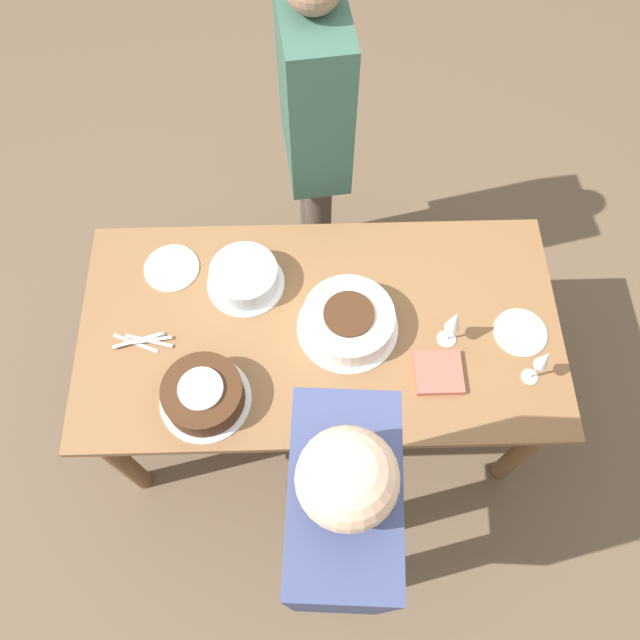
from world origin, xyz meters
TOP-DOWN VIEW (x-y plane):
  - ground_plane at (0.00, 0.00)m, footprint 12.00×12.00m
  - dining_table at (0.00, 0.00)m, footprint 1.67×0.86m
  - cake_center_white at (0.10, -0.01)m, footprint 0.35×0.35m
  - cake_front_chocolate at (-0.38, -0.26)m, footprint 0.30×0.30m
  - cake_back_decorated at (-0.26, 0.18)m, footprint 0.28×0.28m
  - wine_glass_near at (0.69, -0.21)m, footprint 0.06×0.06m
  - wine_glass_far at (0.43, -0.06)m, footprint 0.06×0.06m
  - dessert_plate_left at (-0.53, 0.25)m, footprint 0.20×0.20m
  - dessert_plate_right at (0.69, -0.04)m, footprint 0.18×0.18m
  - fork_pile at (-0.61, -0.04)m, footprint 0.21×0.08m
  - napkin_stack at (0.39, -0.19)m, footprint 0.16×0.15m
  - person_cutting at (0.03, -0.70)m, footprint 0.25×0.41m
  - person_watching at (-0.00, 0.73)m, footprint 0.27×0.42m

SIDE VIEW (x-z plane):
  - ground_plane at x=0.00m, z-range 0.00..0.00m
  - dining_table at x=0.00m, z-range 0.27..1.01m
  - dessert_plate_left at x=-0.53m, z-range 0.75..0.75m
  - dessert_plate_right at x=0.69m, z-range 0.75..0.75m
  - fork_pile at x=-0.61m, z-range 0.75..0.76m
  - napkin_stack at x=0.39m, z-range 0.75..0.77m
  - cake_back_decorated at x=-0.26m, z-range 0.74..0.84m
  - cake_center_white at x=0.10m, z-range 0.74..0.85m
  - cake_front_chocolate at x=-0.38m, z-range 0.74..0.85m
  - wine_glass_far at x=0.43m, z-range 0.78..0.98m
  - wine_glass_near at x=0.69m, z-range 0.79..0.99m
  - person_watching at x=0.00m, z-range 0.16..1.76m
  - person_cutting at x=0.03m, z-range 0.18..1.85m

